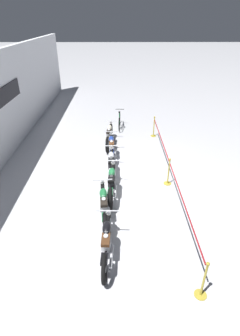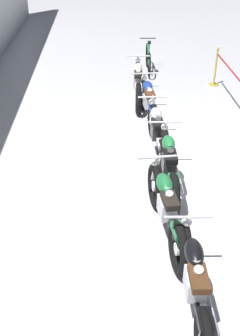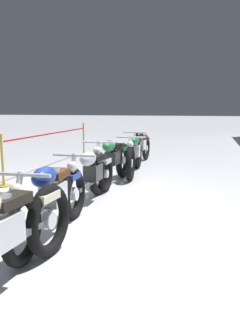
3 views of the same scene
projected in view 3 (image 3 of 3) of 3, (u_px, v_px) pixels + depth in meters
name	position (u px, v px, depth m)	size (l,w,h in m)	color
ground_plane	(74.00, 192.00, 6.04)	(120.00, 120.00, 0.00)	silver
motorcycle_black_0	(141.00, 147.00, 9.00)	(2.12, 0.62, 0.93)	black
motorcycle_green_1	(135.00, 154.00, 7.61)	(2.24, 0.62, 0.95)	black
motorcycle_green_2	(112.00, 162.00, 6.52)	(2.32, 0.62, 0.96)	black
motorcycle_silver_3	(92.00, 176.00, 5.25)	(2.21, 0.62, 0.91)	black
motorcycle_blue_4	(51.00, 200.00, 3.84)	(2.16, 0.62, 0.93)	black
stanchion_far_left	(37.00, 143.00, 7.64)	(8.89, 0.28, 1.05)	gold
stanchion_mid_left	(3.00, 169.00, 6.40)	(0.28, 0.28, 1.05)	gold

